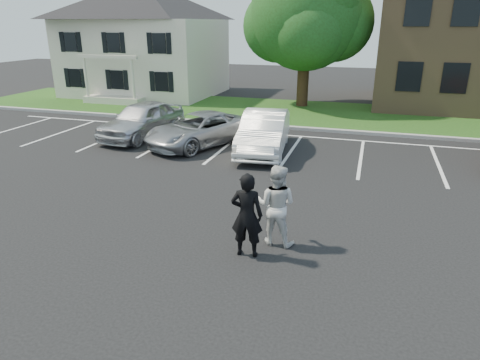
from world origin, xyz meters
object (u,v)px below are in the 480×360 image
at_px(tree, 308,16).
at_px(man_black_suit, 247,215).
at_px(car_white_sedan, 264,132).
at_px(man_white_shirt, 276,205).
at_px(car_silver_minivan, 199,129).
at_px(house, 145,40).
at_px(car_silver_west, 142,120).

xyz_separation_m(tree, man_black_suit, (1.74, -18.73, -4.36)).
relative_size(tree, car_white_sedan, 1.78).
bearing_deg(car_white_sedan, man_black_suit, -85.38).
bearing_deg(tree, man_white_shirt, -82.90).
height_order(man_black_suit, car_silver_minivan, man_black_suit).
height_order(man_white_shirt, car_white_sedan, man_white_shirt).
xyz_separation_m(man_black_suit, man_white_shirt, (0.49, 0.75, -0.00)).
bearing_deg(house, tree, -8.03).
relative_size(house, man_black_suit, 5.23).
distance_m(house, man_white_shirt, 24.35).
bearing_deg(man_white_shirt, man_black_suit, 60.75).
height_order(house, car_silver_minivan, house).
xyz_separation_m(man_black_suit, car_silver_west, (-7.57, 8.84, -0.16)).
height_order(house, tree, tree).
distance_m(car_silver_west, car_white_sedan, 5.93).
xyz_separation_m(man_white_shirt, car_silver_minivan, (-5.06, 7.60, -0.29)).
relative_size(man_white_shirt, car_silver_west, 0.41).
bearing_deg(car_silver_minivan, man_white_shirt, -30.64).
height_order(man_black_suit, man_white_shirt, man_black_suit).
distance_m(house, car_silver_minivan, 15.39).
height_order(man_white_shirt, car_silver_minivan, man_white_shirt).
relative_size(man_white_shirt, car_silver_minivan, 0.39).
xyz_separation_m(tree, car_silver_minivan, (-2.82, -10.38, -4.66)).
height_order(house, car_silver_west, house).
bearing_deg(house, man_white_shirt, -54.35).
xyz_separation_m(house, man_black_suit, (13.60, -20.40, -2.84)).
distance_m(tree, car_silver_minivan, 11.72).
height_order(house, car_white_sedan, house).
bearing_deg(car_silver_west, man_white_shirt, -37.01).
height_order(tree, car_silver_minivan, tree).
bearing_deg(car_white_sedan, car_silver_minivan, 170.57).
xyz_separation_m(house, man_white_shirt, (14.09, -19.65, -2.85)).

